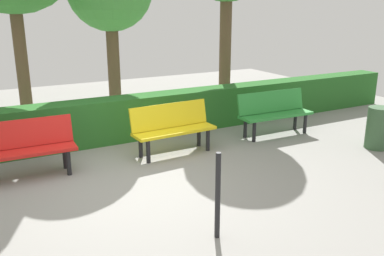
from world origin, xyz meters
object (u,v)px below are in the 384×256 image
bench_yellow (173,126)px  bench_red (24,146)px  trash_bin (378,128)px  bench_green (274,111)px

bench_yellow → bench_red: 2.40m
bench_yellow → bench_red: same height
bench_red → bench_yellow: bearing=179.3°
bench_red → trash_bin: size_ratio=1.94×
bench_green → trash_bin: size_ratio=2.06×
bench_green → bench_yellow: same height
bench_green → bench_red: same height
bench_green → bench_yellow: size_ratio=1.05×
bench_red → trash_bin: bench_red is taller
bench_green → bench_red: (4.65, -0.07, -0.00)m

